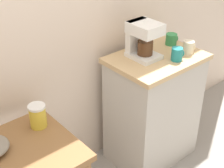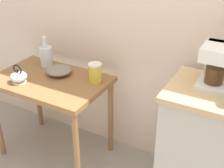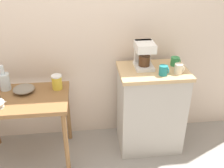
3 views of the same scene
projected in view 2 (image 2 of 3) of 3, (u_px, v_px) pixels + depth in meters
The scene contains 7 objects.
wooden_table at pixel (51, 89), 2.40m from camera, with size 0.88×0.58×0.73m.
kitchen_counter at pixel (213, 153), 1.99m from camera, with size 0.68×0.50×0.92m.
bowl_stoneware at pixel (59, 70), 2.41m from camera, with size 0.21×0.21×0.06m.
teakettle at pixel (19, 77), 2.28m from camera, with size 0.16×0.13×0.15m.
glass_carafe_vase at pixel (46, 56), 2.53m from camera, with size 0.10×0.10×0.26m.
canister_enamel at pixel (95, 73), 2.28m from camera, with size 0.10×0.10×0.15m.
coffee_maker at pixel (217, 63), 1.79m from camera, with size 0.18×0.22×0.26m.
Camera 2 is at (0.78, -1.63, 1.80)m, focal length 48.53 mm.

